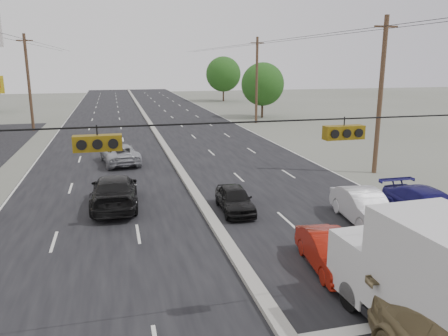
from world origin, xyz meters
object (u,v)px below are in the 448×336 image
Objects in this scene: tree_right_far at (223,74)px; red_sedan at (329,252)px; oncoming_far at (120,154)px; utility_pole_right_b at (380,95)px; utility_pole_right_c at (257,80)px; queue_car_d at (429,208)px; utility_pole_left_c at (29,82)px; box_truck at (447,290)px; queue_car_b at (364,207)px; oncoming_near at (114,191)px; tree_right_mid at (263,84)px; queue_car_a at (235,199)px.

red_sedan is (-13.00, -66.94, -4.31)m from tree_right_far.
red_sedan is 20.07m from oncoming_far.
utility_pole_right_c is at bearing 90.00° from utility_pole_right_b.
utility_pole_right_b is 10.53m from queue_car_d.
utility_pole_left_c reaches higher than box_truck.
queue_car_b is 12.15m from oncoming_near.
red_sedan is at bearing -105.97° from tree_right_mid.
tree_right_far is at bearing 87.71° from tree_right_mid.
utility_pole_left_c is at bearing 126.38° from queue_car_b.
queue_car_a is 6.05m from queue_car_b.
tree_right_mid is 38.39m from oncoming_near.
utility_pole_right_c is 30.20m from tree_right_far.
tree_right_mid is 39.65m from queue_car_d.
queue_car_b is (-5.80, -33.14, -4.36)m from utility_pole_right_c.
red_sedan is 6.91m from queue_car_a.
utility_pole_left_c is 33.56m from queue_car_a.
utility_pole_right_c reaches higher than red_sedan.
utility_pole_left_c is 1.00× the size of utility_pole_right_b.
utility_pole_right_b is 2.21× the size of queue_car_b.
queue_car_a is (-1.60, 6.72, -0.01)m from red_sedan.
queue_car_d is (-3.09, -34.09, -4.33)m from utility_pole_right_c.
utility_pole_left_c is 44.95m from box_truck.
queue_car_b is at bearing -99.93° from utility_pole_right_c.
tree_right_mid is 30.02m from oncoming_far.
oncoming_near is at bearing -169.88° from utility_pole_right_b.
utility_pole_right_c reaches higher than queue_car_d.
utility_pole_left_c is 35.36m from utility_pole_right_b.
tree_right_mid is at bearing 63.43° from utility_pole_right_c.
queue_car_d is (6.41, 2.85, 0.13)m from red_sedan.
oncoming_far is at bearing -64.45° from utility_pole_left_c.
box_truck is (-8.99, -16.88, -3.32)m from utility_pole_right_b.
oncoming_near is (-5.71, 2.21, 0.18)m from queue_car_a.
utility_pole_left_c is 27.96m from tree_right_mid.
red_sedan reaches higher than queue_car_a.
utility_pole_right_c is at bearing 81.72° from red_sedan.
utility_pole_right_c is 2.21× the size of queue_car_b.
oncoming_near is at bearing 156.44° from queue_car_d.
utility_pole_right_b reaches higher than tree_right_far.
box_truck is 9.83m from queue_car_d.
utility_pole_left_c is 1.23× the size of tree_right_far.
tree_right_mid is (27.50, 5.00, -0.77)m from utility_pole_left_c.
red_sedan is at bearing -100.99° from tree_right_far.
utility_pole_right_b is at bearing 71.60° from queue_car_d.
utility_pole_right_b reaches higher than box_truck.
oncoming_near is (-11.01, 5.14, 0.07)m from queue_car_b.
queue_car_d reaches higher than oncoming_far.
oncoming_near is at bearing 117.10° from box_truck.
utility_pole_left_c is at bearing -169.70° from tree_right_mid.
red_sedan is (-0.51, 4.94, -1.14)m from box_truck.
oncoming_near is 9.93m from oncoming_far.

